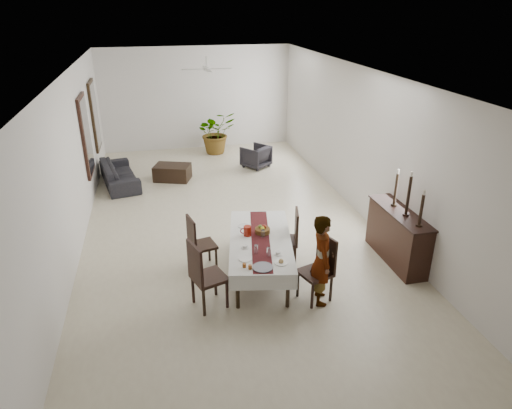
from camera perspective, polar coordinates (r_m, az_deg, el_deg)
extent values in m
cube|color=beige|center=(9.84, -3.24, -2.81)|extent=(6.00, 12.00, 0.00)
cube|color=white|center=(8.86, -3.74, 15.96)|extent=(6.00, 12.00, 0.02)
cube|color=silver|center=(15.00, -7.40, 12.99)|extent=(6.00, 0.02, 3.20)
cube|color=silver|center=(4.15, 11.40, -19.99)|extent=(6.00, 0.02, 3.20)
cube|color=silver|center=(9.26, -22.15, 4.38)|extent=(0.02, 12.00, 3.20)
cube|color=silver|center=(10.12, 13.64, 7.09)|extent=(0.02, 12.00, 3.20)
cube|color=black|center=(7.94, 0.55, -4.52)|extent=(1.29, 2.27, 0.04)
cylinder|color=black|center=(7.24, -2.30, -10.76)|extent=(0.07, 0.07, 0.62)
cylinder|color=black|center=(7.27, 4.00, -10.64)|extent=(0.07, 0.07, 0.62)
cylinder|color=black|center=(8.99, -2.21, -3.32)|extent=(0.07, 0.07, 0.62)
cylinder|color=black|center=(9.01, 2.79, -3.25)|extent=(0.07, 0.07, 0.62)
cube|color=silver|center=(7.92, 0.55, -4.35)|extent=(1.48, 2.46, 0.01)
cube|color=white|center=(7.98, -3.21, -5.22)|extent=(0.45, 2.26, 0.27)
cube|color=silver|center=(8.02, 4.29, -5.10)|extent=(0.45, 2.26, 0.27)
cube|color=silver|center=(7.01, 0.91, -9.76)|extent=(1.04, 0.21, 0.27)
cube|color=silver|center=(9.00, 0.27, -1.59)|extent=(1.04, 0.21, 0.27)
cube|color=#5B1A1D|center=(7.92, 0.55, -4.31)|extent=(0.73, 2.25, 0.00)
cylinder|color=maroon|center=(7.99, -1.08, -3.32)|extent=(0.16, 0.16, 0.18)
torus|color=maroon|center=(7.99, -1.63, -3.33)|extent=(0.11, 0.04, 0.11)
cylinder|color=white|center=(7.38, 1.56, -5.94)|extent=(0.06, 0.06, 0.15)
cylinder|color=white|center=(7.45, 0.01, -5.62)|extent=(0.06, 0.06, 0.15)
cylinder|color=white|center=(7.93, 0.87, -3.68)|extent=(0.06, 0.06, 0.15)
cylinder|color=silver|center=(7.46, 2.78, -6.07)|extent=(0.08, 0.08, 0.05)
cylinder|color=white|center=(7.47, 2.78, -6.21)|extent=(0.13, 0.13, 0.01)
cylinder|color=white|center=(7.63, -1.37, -5.29)|extent=(0.08, 0.08, 0.05)
cylinder|color=silver|center=(7.64, -1.37, -5.43)|extent=(0.13, 0.13, 0.01)
cylinder|color=white|center=(7.24, 3.15, -7.27)|extent=(0.21, 0.21, 0.01)
sphere|color=tan|center=(7.23, 3.15, -7.10)|extent=(0.08, 0.08, 0.08)
cylinder|color=white|center=(7.33, -1.35, -6.80)|extent=(0.21, 0.21, 0.01)
cylinder|color=silver|center=(8.35, -1.54, -2.70)|extent=(0.21, 0.21, 0.01)
cylinder|color=#414146|center=(7.11, 0.85, -7.86)|extent=(0.32, 0.32, 0.02)
cylinder|color=#9A4A16|center=(7.07, -0.75, -7.83)|extent=(0.06, 0.06, 0.07)
cylinder|color=#974B16|center=(7.11, -1.48, -7.61)|extent=(0.06, 0.06, 0.07)
cylinder|color=brown|center=(8.10, 0.81, -3.29)|extent=(0.27, 0.27, 0.09)
sphere|color=maroon|center=(8.09, 1.00, -2.80)|extent=(0.08, 0.08, 0.08)
sphere|color=#557322|center=(8.09, 0.55, -2.78)|extent=(0.07, 0.07, 0.07)
sphere|color=yellow|center=(8.03, 0.83, -3.01)|extent=(0.07, 0.07, 0.07)
cube|color=black|center=(7.41, 7.40, -8.51)|extent=(0.59, 0.59, 0.05)
cylinder|color=black|center=(7.53, 9.34, -10.35)|extent=(0.06, 0.06, 0.46)
cylinder|color=black|center=(7.77, 7.52, -9.05)|extent=(0.06, 0.06, 0.46)
cylinder|color=black|center=(7.33, 7.04, -11.29)|extent=(0.06, 0.06, 0.46)
cylinder|color=black|center=(7.57, 5.26, -9.91)|extent=(0.06, 0.06, 0.46)
cube|color=black|center=(7.36, 8.81, -5.95)|extent=(0.19, 0.45, 0.59)
cube|color=black|center=(8.31, 3.60, -4.55)|extent=(0.55, 0.55, 0.05)
cylinder|color=black|center=(8.28, 4.89, -6.69)|extent=(0.05, 0.05, 0.45)
cylinder|color=black|center=(8.60, 4.76, -5.42)|extent=(0.05, 0.05, 0.45)
cylinder|color=black|center=(8.26, 2.31, -6.67)|extent=(0.05, 0.05, 0.45)
cylinder|color=black|center=(8.58, 2.28, -5.41)|extent=(0.05, 0.05, 0.45)
cube|color=black|center=(8.17, 5.10, -2.66)|extent=(0.15, 0.45, 0.58)
cube|color=black|center=(7.23, -5.87, -9.07)|extent=(0.62, 0.62, 0.06)
cylinder|color=black|center=(7.46, -7.87, -10.49)|extent=(0.06, 0.06, 0.48)
cylinder|color=black|center=(7.16, -6.53, -12.08)|extent=(0.06, 0.06, 0.48)
cylinder|color=black|center=(7.60, -5.08, -9.65)|extent=(0.06, 0.06, 0.48)
cylinder|color=black|center=(7.30, -3.64, -11.16)|extent=(0.06, 0.06, 0.48)
cube|color=black|center=(6.97, -7.64, -7.27)|extent=(0.20, 0.48, 0.62)
cube|color=black|center=(8.24, -6.66, -5.08)|extent=(0.52, 0.52, 0.05)
cylinder|color=black|center=(8.46, -8.13, -6.21)|extent=(0.05, 0.05, 0.43)
cylinder|color=black|center=(8.17, -7.33, -7.36)|extent=(0.05, 0.05, 0.43)
cylinder|color=black|center=(8.55, -5.86, -5.71)|extent=(0.05, 0.05, 0.43)
cylinder|color=black|center=(8.26, -4.99, -6.83)|extent=(0.05, 0.05, 0.43)
cube|color=black|center=(8.05, -8.08, -3.52)|extent=(0.14, 0.43, 0.55)
imported|color=#989CA1|center=(7.24, 8.27, -6.85)|extent=(0.46, 0.61, 1.52)
cube|color=black|center=(8.79, 17.25, -3.89)|extent=(0.43, 1.61, 0.97)
cube|color=black|center=(8.58, 17.66, -0.94)|extent=(0.47, 1.67, 0.03)
cylinder|color=black|center=(8.12, 19.69, -2.45)|extent=(0.11, 0.11, 0.03)
cylinder|color=black|center=(8.00, 19.97, -0.63)|extent=(0.05, 0.05, 0.54)
cylinder|color=silver|center=(7.88, 20.29, 1.43)|extent=(0.04, 0.04, 0.09)
cylinder|color=black|center=(8.44, 18.21, -1.19)|extent=(0.11, 0.11, 0.03)
cylinder|color=black|center=(8.30, 18.53, 1.08)|extent=(0.05, 0.05, 0.70)
cylinder|color=beige|center=(8.16, 18.89, 3.61)|extent=(0.04, 0.04, 0.09)
cylinder|color=black|center=(8.78, 16.84, -0.03)|extent=(0.11, 0.11, 0.03)
cylinder|color=black|center=(8.66, 17.09, 1.85)|extent=(0.05, 0.05, 0.59)
cylinder|color=white|center=(8.54, 17.36, 3.95)|extent=(0.04, 0.04, 0.09)
imported|color=#252328|center=(12.53, -16.70, 3.68)|extent=(1.15, 2.09, 0.58)
imported|color=#29262B|center=(13.29, -0.02, 6.03)|extent=(0.97, 0.97, 0.64)
cube|color=black|center=(12.56, -10.40, 3.97)|extent=(1.08, 0.89, 0.41)
imported|color=#265923|center=(14.57, -5.03, 8.99)|extent=(1.41, 1.29, 1.33)
cube|color=black|center=(11.34, -20.48, 8.05)|extent=(0.06, 1.05, 1.85)
cube|color=silver|center=(11.34, -20.31, 8.07)|extent=(0.01, 0.90, 1.70)
cube|color=black|center=(13.37, -19.53, 10.46)|extent=(0.06, 1.05, 1.85)
cube|color=silver|center=(13.36, -19.38, 10.48)|extent=(0.01, 0.90, 1.70)
cylinder|color=white|center=(11.82, -6.20, 17.44)|extent=(0.04, 0.04, 0.20)
cylinder|color=white|center=(11.85, -6.16, 16.48)|extent=(0.16, 0.16, 0.08)
cube|color=white|center=(12.19, -6.37, 16.69)|extent=(0.10, 0.55, 0.01)
cube|color=white|center=(11.50, -5.93, 16.27)|extent=(0.10, 0.55, 0.01)
cube|color=beige|center=(11.89, -4.42, 16.58)|extent=(0.55, 0.10, 0.01)
cube|color=silver|center=(11.81, -7.91, 16.38)|extent=(0.55, 0.10, 0.01)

